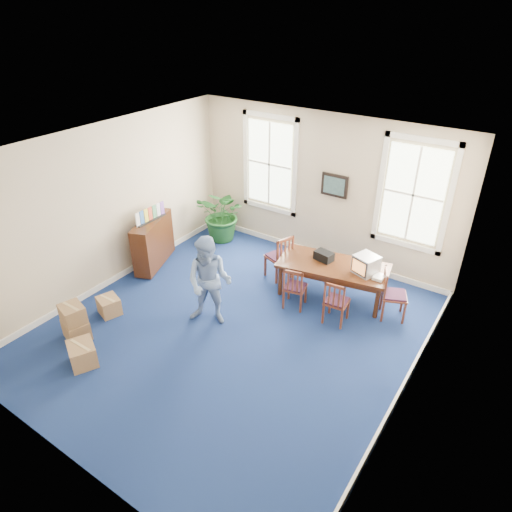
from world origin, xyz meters
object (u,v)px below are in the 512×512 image
Objects in this scene: chair_near_left at (295,286)px; potted_plant at (224,215)px; conference_table at (332,280)px; cardboard_boxes at (85,322)px; man at (209,282)px; crt_tv at (366,265)px; credenza at (153,243)px.

chair_near_left is 3.12m from potted_plant.
conference_table is 2.38× the size of chair_near_left.
man is at bearing 47.14° from cardboard_boxes.
chair_near_left is at bearing -123.95° from crt_tv.
conference_table is 0.83m from chair_near_left.
cardboard_boxes is (0.83, -2.46, -0.17)m from credenza.
man is 3.20m from potted_plant.
man is (-1.44, -1.96, 0.49)m from conference_table.
cardboard_boxes is (-1.46, -1.57, -0.50)m from man.
chair_near_left is 0.72× the size of cardboard_boxes.
crt_tv is 3.86m from potted_plant.
crt_tv is at bearing -156.63° from chair_near_left.
crt_tv is at bearing -6.13° from conference_table.
conference_table is 1.23× the size of man.
credenza reaches higher than cardboard_boxes.
man is at bearing -115.68° from crt_tv.
man is 2.20m from cardboard_boxes.
man is at bearing -136.90° from conference_table.
credenza reaches higher than conference_table.
potted_plant is at bearing 156.83° from conference_table.
cardboard_boxes is at bearing -153.44° from man.
chair_near_left is 0.51× the size of man.
chair_near_left is at bearing 30.29° from man.
chair_near_left is at bearing 48.74° from cardboard_boxes.
chair_near_left is at bearing -131.50° from conference_table.
conference_table is 1.57× the size of credenza.
conference_table is at bearing -4.89° from credenza.
credenza is at bearing 138.20° from man.
crt_tv is 0.25× the size of man.
crt_tv is at bearing -6.47° from credenza.
credenza is at bearing -145.58° from crt_tv.
potted_plant is (0.54, 1.78, 0.13)m from credenza.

